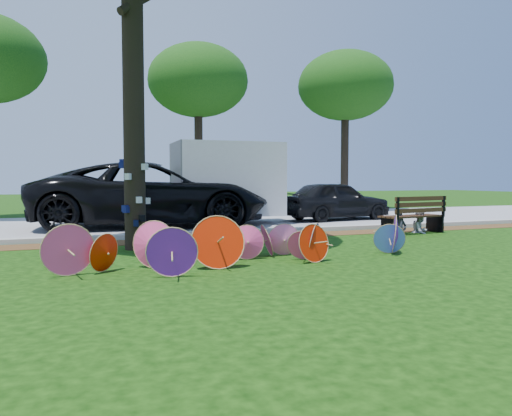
# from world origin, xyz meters

# --- Properties ---
(ground) EXTENTS (90.00, 90.00, 0.00)m
(ground) POSITION_xyz_m (0.00, 0.00, 0.00)
(ground) COLOR black
(ground) RESTS_ON ground
(mulch_strip) EXTENTS (90.00, 1.00, 0.01)m
(mulch_strip) POSITION_xyz_m (0.00, 4.50, 0.01)
(mulch_strip) COLOR #472D16
(mulch_strip) RESTS_ON ground
(curb) EXTENTS (90.00, 0.30, 0.12)m
(curb) POSITION_xyz_m (0.00, 5.20, 0.06)
(curb) COLOR #B7B5AD
(curb) RESTS_ON ground
(street) EXTENTS (90.00, 8.00, 0.01)m
(street) POSITION_xyz_m (0.00, 9.35, 0.01)
(street) COLOR gray
(street) RESTS_ON ground
(parasol_pile) EXTENTS (6.85, 1.93, 0.92)m
(parasol_pile) POSITION_xyz_m (-0.22, 0.81, 0.37)
(parasol_pile) COLOR #5A80EA
(parasol_pile) RESTS_ON ground
(black_van) EXTENTS (7.53, 4.21, 1.99)m
(black_van) POSITION_xyz_m (-0.58, 8.21, 0.99)
(black_van) COLOR black
(black_van) RESTS_ON ground
(dark_pickup) EXTENTS (4.27, 2.11, 1.40)m
(dark_pickup) POSITION_xyz_m (5.98, 8.35, 0.70)
(dark_pickup) COLOR black
(dark_pickup) RESTS_ON ground
(cargo_trailer) EXTENTS (3.44, 2.26, 2.95)m
(cargo_trailer) POSITION_xyz_m (1.89, 8.27, 1.48)
(cargo_trailer) COLOR silver
(cargo_trailer) RESTS_ON ground
(park_bench) EXTENTS (2.01, 1.00, 1.00)m
(park_bench) POSITION_xyz_m (5.71, 3.77, 0.50)
(park_bench) COLOR black
(park_bench) RESTS_ON ground
(person_left) EXTENTS (0.52, 0.38, 1.30)m
(person_left) POSITION_xyz_m (5.36, 3.82, 0.65)
(person_left) COLOR #353949
(person_left) RESTS_ON ground
(person_right) EXTENTS (0.72, 0.64, 1.23)m
(person_right) POSITION_xyz_m (6.06, 3.82, 0.61)
(person_right) COLOR #B4B4BE
(person_right) RESTS_ON ground
(bg_trees) EXTENTS (19.35, 5.63, 7.40)m
(bg_trees) POSITION_xyz_m (1.95, 13.46, 5.77)
(bg_trees) COLOR black
(bg_trees) RESTS_ON ground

